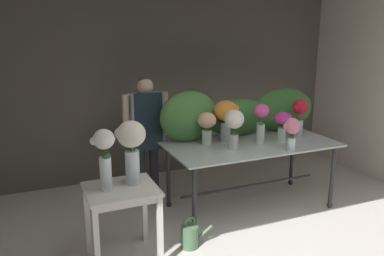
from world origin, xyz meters
name	(u,v)px	position (x,y,z in m)	size (l,w,h in m)	color
ground_plane	(220,216)	(0.00, 1.73, 0.00)	(7.63, 7.63, 0.00)	beige
wall_back	(169,83)	(0.00, 3.47, 1.37)	(5.47, 0.12, 2.74)	#5B564C
display_table_glass	(251,152)	(0.45, 1.82, 0.72)	(2.05, 1.01, 0.83)	#B6C1BF
side_table_white	(121,198)	(-1.27, 1.30, 0.64)	(0.66, 0.59, 0.74)	silver
florist	(146,126)	(-0.64, 2.55, 0.98)	(0.59, 0.24, 1.60)	#232328
foliage_backdrop	(240,114)	(0.51, 2.21, 1.11)	(2.18, 0.32, 0.62)	#477F3D
vase_fuchsia_tulips	(261,119)	(0.55, 1.79, 1.12)	(0.19, 0.19, 0.48)	silver
vase_rosy_ranunculus	(292,130)	(0.72, 1.41, 1.06)	(0.20, 0.18, 0.38)	silver
vase_peach_anemones	(207,125)	(-0.06, 2.00, 1.07)	(0.23, 0.22, 0.39)	silver
vase_sunset_carnations	(226,115)	(0.21, 2.05, 1.16)	(0.32, 0.29, 0.50)	silver
vase_ivory_dahlias	(234,124)	(0.15, 1.71, 1.13)	(0.24, 0.22, 0.46)	silver
vase_crimson_roses	(300,113)	(1.18, 1.88, 1.13)	(0.23, 0.19, 0.48)	silver
vase_magenta_hydrangea	(282,123)	(0.84, 1.76, 1.07)	(0.22, 0.22, 0.36)	silver
vase_white_roses_tall	(104,155)	(-1.40, 1.30, 1.08)	(0.22, 0.19, 0.58)	silver
vase_cream_lisianthus_tall	(131,145)	(-1.14, 1.36, 1.13)	(0.29, 0.27, 0.62)	silver
watering_can	(190,236)	(-0.59, 1.24, 0.13)	(0.35, 0.18, 0.34)	#4C704C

